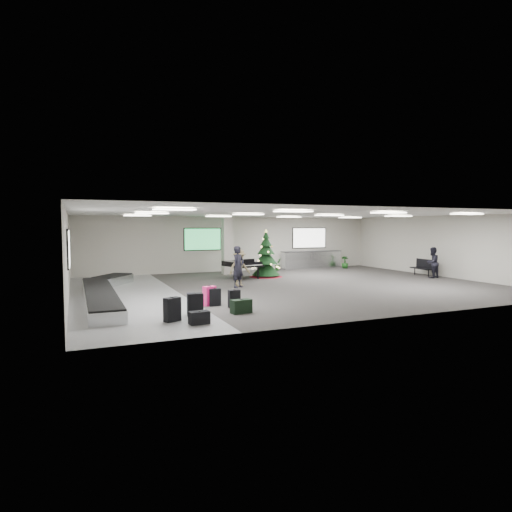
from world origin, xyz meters
name	(u,v)px	position (x,y,z in m)	size (l,w,h in m)	color
ground	(290,286)	(0.00, 0.00, 0.00)	(18.00, 18.00, 0.00)	#33302E
room_envelope	(276,233)	(-0.38, 0.67, 2.33)	(18.02, 14.02, 3.21)	#B6B1A6
baggage_carousel	(103,292)	(-7.84, -0.08, 0.21)	(2.28, 9.71, 0.43)	silver
service_counter	(311,259)	(5.00, 6.65, 0.55)	(4.05, 0.65, 1.08)	silver
suitcase_0	(195,305)	(-5.57, -4.69, 0.35)	(0.47, 0.29, 0.71)	black
suitcase_1	(234,299)	(-4.04, -3.81, 0.29)	(0.39, 0.22, 0.60)	black
pink_suitcase	(209,296)	(-4.67, -3.13, 0.32)	(0.47, 0.37, 0.67)	#FC2077
suitcase_3	(215,297)	(-4.52, -3.25, 0.29)	(0.40, 0.24, 0.60)	black
navy_suitcase	(194,304)	(-5.53, -4.42, 0.33)	(0.47, 0.33, 0.67)	black
suitcase_5	(172,310)	(-6.32, -5.03, 0.34)	(0.51, 0.41, 0.69)	black
green_duffel	(241,306)	(-4.15, -4.71, 0.21)	(0.67, 0.41, 0.44)	black
black_duffel	(199,318)	(-5.72, -5.65, 0.18)	(0.56, 0.34, 0.37)	black
christmas_tree	(266,261)	(0.41, 3.50, 0.85)	(1.75, 1.75, 2.50)	maroon
grand_piano	(242,264)	(-0.98, 3.31, 0.74)	(1.76, 2.08, 1.03)	black
bench	(423,266)	(8.37, 0.70, 0.50)	(0.62, 1.44, 0.89)	black
traveler_a	(238,267)	(-2.29, 0.42, 0.90)	(0.65, 0.43, 1.79)	black
traveler_b	(239,268)	(-2.07, 0.89, 0.80)	(1.04, 0.60, 1.61)	#7F704E
traveler_bench	(432,263)	(7.99, -0.31, 0.79)	(0.77, 0.60, 1.58)	black
potted_plant_left	(278,264)	(2.39, 6.13, 0.37)	(0.40, 0.33, 0.74)	#123912
potted_plant_right	(345,262)	(6.84, 5.66, 0.39)	(0.43, 0.43, 0.77)	#123912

